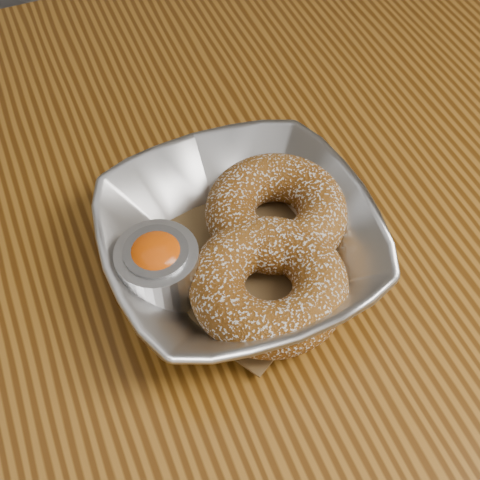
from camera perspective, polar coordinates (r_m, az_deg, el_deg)
name	(u,v)px	position (r m, az deg, el deg)	size (l,w,h in m)	color
table	(137,350)	(0.60, -8.78, -9.24)	(1.20, 0.80, 0.75)	brown
serving_bowl	(240,244)	(0.50, 0.00, -0.33)	(0.21, 0.21, 0.05)	#B1B4B8
parchment	(240,256)	(0.52, 0.00, -1.40)	(0.14, 0.14, 0.00)	brown
donut_back	(276,212)	(0.52, 3.12, 2.42)	(0.11, 0.11, 0.04)	brown
donut_front	(269,285)	(0.48, 2.45, -3.84)	(0.11, 0.11, 0.04)	brown
ramekin	(159,268)	(0.48, -6.97, -2.38)	(0.06, 0.06, 0.05)	#B1B4B8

